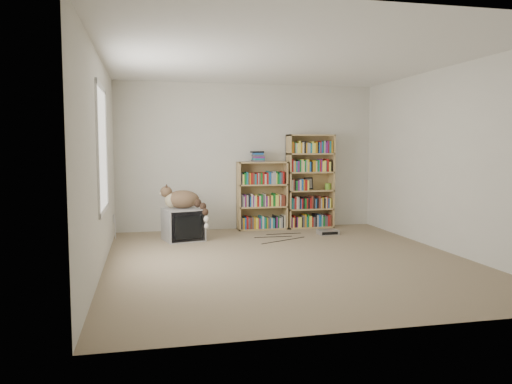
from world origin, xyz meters
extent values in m
cube|color=gray|center=(0.00, 0.00, 0.00)|extent=(4.50, 5.00, 0.01)
cube|color=silver|center=(0.00, 2.50, 1.25)|extent=(4.50, 0.02, 2.50)
cube|color=silver|center=(0.00, -2.50, 1.25)|extent=(4.50, 0.02, 2.50)
cube|color=silver|center=(-2.25, 0.00, 1.25)|extent=(0.02, 5.00, 2.50)
cube|color=silver|center=(2.25, 0.00, 1.25)|extent=(0.02, 5.00, 2.50)
cube|color=white|center=(0.00, 0.00, 2.50)|extent=(4.50, 5.00, 0.02)
cube|color=white|center=(-2.24, 0.20, 1.40)|extent=(0.02, 1.22, 1.52)
cube|color=#A1A1A3|center=(-1.20, 1.60, 0.24)|extent=(0.66, 0.62, 0.49)
cube|color=black|center=(-1.14, 1.37, 0.24)|extent=(0.51, 0.15, 0.45)
cube|color=black|center=(-1.14, 1.35, 0.23)|extent=(0.41, 0.11, 0.34)
cube|color=black|center=(-1.22, 1.71, 0.23)|extent=(0.39, 0.35, 0.29)
ellipsoid|color=#382716|center=(-1.20, 1.65, 0.63)|extent=(0.53, 0.37, 0.28)
ellipsoid|color=#382716|center=(-1.07, 1.64, 0.61)|extent=(0.25, 0.27, 0.21)
ellipsoid|color=tan|center=(-1.37, 1.65, 0.61)|extent=(0.21, 0.21, 0.23)
ellipsoid|color=#382716|center=(-1.44, 1.66, 0.75)|extent=(0.19, 0.18, 0.17)
sphere|color=beige|center=(-1.51, 1.67, 0.72)|extent=(0.08, 0.08, 0.07)
cone|color=black|center=(-1.44, 1.62, 0.83)|extent=(0.07, 0.09, 0.09)
cone|color=black|center=(-1.43, 1.72, 0.83)|extent=(0.07, 0.09, 0.09)
cube|color=#A58852|center=(0.68, 2.34, 0.82)|extent=(0.02, 0.30, 1.64)
cube|color=#A58852|center=(1.48, 2.34, 0.82)|extent=(0.02, 0.30, 1.64)
cube|color=#A58852|center=(1.08, 2.48, 0.82)|extent=(0.82, 0.03, 1.64)
cube|color=#A58852|center=(1.08, 2.34, 1.62)|extent=(0.82, 0.30, 0.02)
cube|color=#A58852|center=(1.08, 2.34, 0.01)|extent=(0.82, 0.30, 0.03)
cube|color=#A58852|center=(1.08, 2.34, 0.33)|extent=(0.82, 0.30, 0.03)
cube|color=#A58852|center=(1.08, 2.34, 0.66)|extent=(0.82, 0.30, 0.02)
cube|color=#A58852|center=(1.08, 2.34, 0.98)|extent=(0.82, 0.30, 0.02)
cube|color=#A58852|center=(1.08, 2.34, 1.30)|extent=(0.82, 0.30, 0.02)
cube|color=#AA1616|center=(1.08, 2.34, 0.12)|extent=(0.74, 0.24, 0.19)
cube|color=#1A59AF|center=(1.08, 2.34, 0.44)|extent=(0.74, 0.24, 0.19)
cube|color=#136C24|center=(1.08, 2.34, 0.76)|extent=(0.74, 0.24, 0.19)
cube|color=beige|center=(1.08, 2.34, 1.09)|extent=(0.74, 0.24, 0.19)
cube|color=black|center=(1.08, 2.34, 1.41)|extent=(0.74, 0.24, 0.19)
cube|color=#A58852|center=(-0.20, 2.34, 0.59)|extent=(0.03, 0.30, 1.17)
cube|color=#A58852|center=(0.63, 2.34, 0.59)|extent=(0.02, 0.30, 1.17)
cube|color=#A58852|center=(0.21, 2.48, 0.59)|extent=(0.85, 0.03, 1.17)
cube|color=#A58852|center=(0.21, 2.34, 1.16)|extent=(0.85, 0.30, 0.02)
cube|color=#A58852|center=(0.21, 2.34, 0.01)|extent=(0.85, 0.30, 0.03)
cube|color=#A58852|center=(0.21, 2.34, 0.39)|extent=(0.85, 0.30, 0.03)
cube|color=#A58852|center=(0.21, 2.34, 0.78)|extent=(0.85, 0.30, 0.02)
cube|color=#AA1616|center=(0.21, 2.34, 0.12)|extent=(0.77, 0.24, 0.19)
cube|color=#1A59AF|center=(0.21, 2.34, 0.50)|extent=(0.77, 0.24, 0.19)
cube|color=#136C24|center=(0.21, 2.34, 0.88)|extent=(0.77, 0.24, 0.19)
cube|color=#AA1616|center=(0.13, 2.32, 1.26)|extent=(0.21, 0.28, 0.18)
cylinder|color=#6CA830|center=(1.41, 2.34, 0.73)|extent=(0.10, 0.10, 0.11)
cube|color=black|center=(1.08, 2.44, 0.78)|extent=(0.16, 0.05, 0.21)
cube|color=#AAAAAE|center=(1.15, 1.61, 0.04)|extent=(0.33, 0.24, 0.07)
cube|color=silver|center=(-2.24, 1.95, 0.32)|extent=(0.01, 0.08, 0.13)
camera|label=1|loc=(-1.73, -5.99, 1.43)|focal=35.00mm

